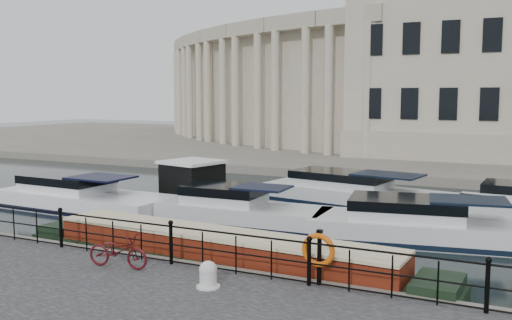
{
  "coord_description": "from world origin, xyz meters",
  "views": [
    {
      "loc": [
        8.71,
        -14.83,
        5.13
      ],
      "look_at": [
        0.5,
        2.0,
        3.0
      ],
      "focal_mm": 40.0,
      "sensor_mm": 36.0,
      "label": 1
    }
  ],
  "objects_px": {
    "life_ring_post": "(318,251)",
    "mooring_bollard": "(208,275)",
    "narrowboat": "(219,260)",
    "harbour_hut": "(192,185)",
    "bicycle": "(118,251)"
  },
  "relations": [
    {
      "from": "narrowboat",
      "to": "harbour_hut",
      "type": "height_order",
      "value": "harbour_hut"
    },
    {
      "from": "harbour_hut",
      "to": "bicycle",
      "type": "bearing_deg",
      "value": -53.88
    },
    {
      "from": "mooring_bollard",
      "to": "narrowboat",
      "type": "height_order",
      "value": "mooring_bollard"
    },
    {
      "from": "mooring_bollard",
      "to": "narrowboat",
      "type": "xyz_separation_m",
      "value": [
        -1.23,
        2.66,
        -0.49
      ]
    },
    {
      "from": "narrowboat",
      "to": "mooring_bollard",
      "type": "bearing_deg",
      "value": -62.51
    },
    {
      "from": "life_ring_post",
      "to": "narrowboat",
      "type": "distance_m",
      "value": 3.94
    },
    {
      "from": "life_ring_post",
      "to": "mooring_bollard",
      "type": "bearing_deg",
      "value": -151.02
    },
    {
      "from": "harbour_hut",
      "to": "mooring_bollard",
      "type": "bearing_deg",
      "value": -42.41
    },
    {
      "from": "life_ring_post",
      "to": "narrowboat",
      "type": "relative_size",
      "value": 0.1
    },
    {
      "from": "mooring_bollard",
      "to": "narrowboat",
      "type": "distance_m",
      "value": 2.97
    },
    {
      "from": "narrowboat",
      "to": "harbour_hut",
      "type": "distance_m",
      "value": 10.34
    },
    {
      "from": "bicycle",
      "to": "harbour_hut",
      "type": "xyz_separation_m",
      "value": [
        -4.41,
        10.65,
        -0.06
      ]
    },
    {
      "from": "bicycle",
      "to": "mooring_bollard",
      "type": "distance_m",
      "value": 2.99
    },
    {
      "from": "bicycle",
      "to": "narrowboat",
      "type": "bearing_deg",
      "value": -43.38
    },
    {
      "from": "life_ring_post",
      "to": "narrowboat",
      "type": "bearing_deg",
      "value": 158.77
    }
  ]
}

